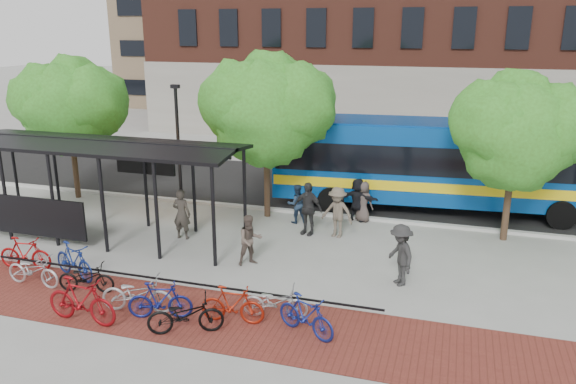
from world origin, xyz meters
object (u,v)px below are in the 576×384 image
(bus_shelter, at_px, (95,155))
(pedestrian_9, at_px, (400,255))
(bike_3, at_px, (74,261))
(bike_7, at_px, (160,300))
(lamp_post_left, at_px, (178,142))
(tree_c, at_px, (519,128))
(pedestrian_8, at_px, (250,240))
(pedestrian_4, at_px, (308,208))
(bike_5, at_px, (81,300))
(bike_6, at_px, (137,294))
(bike_1, at_px, (25,253))
(pedestrian_3, at_px, (337,212))
(bike_11, at_px, (306,315))
(bike_9, at_px, (232,305))
(tree_b, at_px, (269,106))
(pedestrian_2, at_px, (297,204))
(bike_2, at_px, (33,270))
(tree_a, at_px, (71,103))
(bus, at_px, (443,160))
(bike_4, at_px, (86,278))
(bike_8, at_px, (186,315))
(pedestrian_5, at_px, (358,200))
(bike_10, at_px, (275,302))
(pedestrian_1, at_px, (182,214))
(pedestrian_6, at_px, (363,202))

(bus_shelter, relative_size, pedestrian_9, 5.66)
(bike_3, bearing_deg, bike_7, -90.35)
(bike_7, bearing_deg, lamp_post_left, 7.40)
(lamp_post_left, bearing_deg, tree_c, -1.10)
(pedestrian_8, bearing_deg, pedestrian_4, 32.06)
(bike_5, bearing_deg, bike_6, -45.18)
(bike_1, height_order, pedestrian_3, pedestrian_3)
(bike_11, bearing_deg, pedestrian_4, 39.52)
(bike_9, bearing_deg, bike_11, -96.36)
(bus_shelter, bearing_deg, tree_c, 15.06)
(bus_shelter, distance_m, pedestrian_3, 8.88)
(tree_b, relative_size, pedestrian_2, 4.18)
(tree_c, distance_m, bike_7, 13.08)
(bike_5, distance_m, pedestrian_9, 8.92)
(bike_7, relative_size, bike_11, 0.98)
(bike_2, xyz_separation_m, bike_3, (0.84, 0.78, 0.09))
(tree_a, distance_m, bus, 15.94)
(bike_7, distance_m, bike_11, 3.87)
(bike_4, distance_m, bike_9, 4.72)
(pedestrian_9, bearing_deg, bike_8, -80.63)
(bike_8, distance_m, bike_11, 2.99)
(bike_8, height_order, bike_9, bike_9)
(bus, xyz_separation_m, pedestrian_5, (-3.04, -2.44, -1.26))
(bike_1, xyz_separation_m, bike_9, (7.52, -1.22, -0.02))
(bike_10, distance_m, pedestrian_1, 6.77)
(tree_b, xyz_separation_m, bus, (6.53, 2.90, -2.33))
(bike_8, bearing_deg, tree_c, -65.61)
(lamp_post_left, bearing_deg, tree_b, -3.50)
(pedestrian_3, bearing_deg, bike_4, -118.85)
(tree_c, bearing_deg, bike_6, -138.85)
(bike_8, bearing_deg, pedestrian_4, -32.39)
(pedestrian_1, relative_size, pedestrian_8, 1.11)
(lamp_post_left, relative_size, pedestrian_6, 3.17)
(bike_4, xyz_separation_m, pedestrian_6, (6.59, 8.43, 0.37))
(lamp_post_left, height_order, bike_4, lamp_post_left)
(lamp_post_left, distance_m, bus, 10.96)
(bike_2, xyz_separation_m, pedestrian_5, (8.12, 8.53, 0.38))
(tree_b, xyz_separation_m, bike_9, (1.82, -8.39, -3.95))
(bus_shelter, distance_m, tree_a, 5.52)
(bike_11, xyz_separation_m, pedestrian_1, (-6.01, 5.11, 0.40))
(bike_11, distance_m, pedestrian_1, 7.90)
(tree_c, bearing_deg, bike_11, -121.76)
(bus, xyz_separation_m, bike_9, (-4.71, -11.28, -1.62))
(lamp_post_left, bearing_deg, bike_9, -55.60)
(bus_shelter, xyz_separation_m, pedestrian_8, (6.18, -0.94, -2.17))
(pedestrian_8, bearing_deg, bike_8, -130.64)
(bike_10, bearing_deg, bus_shelter, 54.98)
(bike_5, bearing_deg, bike_8, -80.11)
(tree_b, xyz_separation_m, bike_10, (2.79, -7.82, -4.00))
(tree_c, height_order, bike_10, tree_c)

